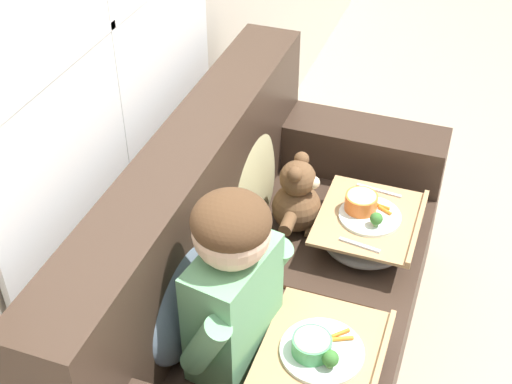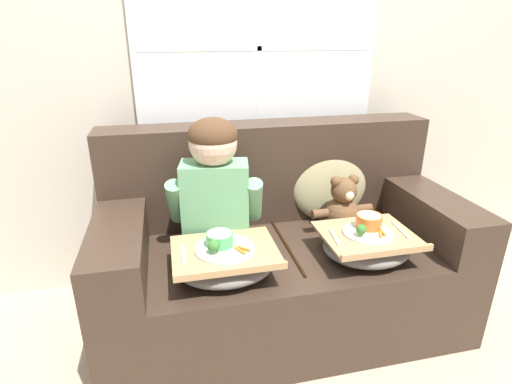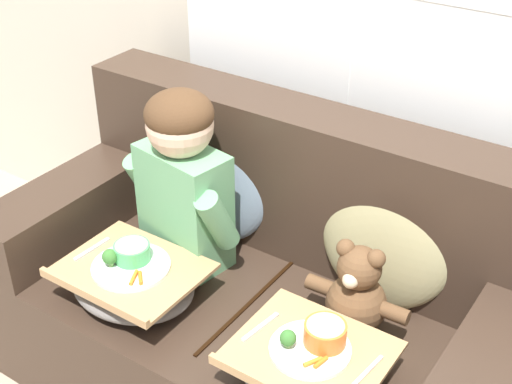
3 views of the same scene
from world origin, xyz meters
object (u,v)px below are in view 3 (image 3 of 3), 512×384
object	(u,v)px
lap_tray_child	(132,281)
child_figure	(182,171)
throw_pillow_behind_child	(219,181)
lap_tray_teddy	(310,365)
teddy_bear	(356,295)
throw_pillow_behind_teddy	(387,241)
couch	(268,309)

from	to	relation	value
lap_tray_child	child_figure	bearing A→B (deg)	89.80
throw_pillow_behind_child	lap_tray_teddy	xyz separation A→B (m)	(0.64, -0.45, -0.14)
teddy_bear	throw_pillow_behind_child	bearing A→B (deg)	163.27
child_figure	lap_tray_child	bearing A→B (deg)	-90.20
lap_tray_teddy	child_figure	bearing A→B (deg)	157.31
child_figure	teddy_bear	xyz separation A→B (m)	(0.64, -0.00, -0.21)
throw_pillow_behind_teddy	teddy_bear	world-z (taller)	throw_pillow_behind_teddy
lap_tray_child	teddy_bear	bearing A→B (deg)	22.52
couch	teddy_bear	distance (m)	0.39
throw_pillow_behind_teddy	lap_tray_child	distance (m)	0.80
teddy_bear	lap_tray_teddy	distance (m)	0.27
throw_pillow_behind_teddy	teddy_bear	bearing A→B (deg)	-89.95
throw_pillow_behind_teddy	teddy_bear	distance (m)	0.21
throw_pillow_behind_child	throw_pillow_behind_teddy	world-z (taller)	throw_pillow_behind_teddy
child_figure	lap_tray_teddy	xyz separation A→B (m)	(0.64, -0.27, -0.27)
couch	child_figure	xyz separation A→B (m)	(-0.32, -0.02, 0.43)
throw_pillow_behind_teddy	lap_tray_child	bearing A→B (deg)	-144.45
couch	lap_tray_child	xyz separation A→B (m)	(-0.32, -0.29, 0.16)
throw_pillow_behind_child	couch	bearing A→B (deg)	-27.79
couch	lap_tray_child	size ratio (longest dim) A/B	3.99
throw_pillow_behind_child	lap_tray_child	size ratio (longest dim) A/B	1.04
couch	throw_pillow_behind_teddy	xyz separation A→B (m)	(0.32, 0.17, 0.30)
throw_pillow_behind_child	lap_tray_child	distance (m)	0.48
throw_pillow_behind_teddy	lap_tray_child	size ratio (longest dim) A/B	1.05
lap_tray_child	throw_pillow_behind_teddy	bearing A→B (deg)	35.55
couch	throw_pillow_behind_child	bearing A→B (deg)	152.21
throw_pillow_behind_child	throw_pillow_behind_teddy	xyz separation A→B (m)	(0.64, 0.00, 0.00)
couch	child_figure	size ratio (longest dim) A/B	2.81
throw_pillow_behind_child	child_figure	world-z (taller)	child_figure
teddy_bear	lap_tray_teddy	xyz separation A→B (m)	(0.00, -0.26, -0.06)
lap_tray_teddy	lap_tray_child	bearing A→B (deg)	-179.92
throw_pillow_behind_teddy	child_figure	world-z (taller)	child_figure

